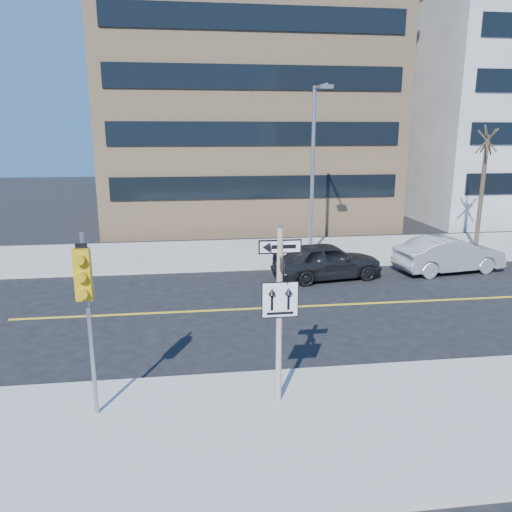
{
  "coord_description": "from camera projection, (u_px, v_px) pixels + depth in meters",
  "views": [
    {
      "loc": [
        -1.84,
        -12.57,
        6.1
      ],
      "look_at": [
        0.35,
        4.0,
        1.93
      ],
      "focal_mm": 35.0,
      "sensor_mm": 36.0,
      "label": 1
    }
  ],
  "objects": [
    {
      "name": "sign_pole",
      "position": [
        279.0,
        306.0,
        10.79
      ],
      "size": [
        0.92,
        0.92,
        4.06
      ],
      "color": "white",
      "rests_on": "near_sidewalk"
    },
    {
      "name": "parked_car_a",
      "position": [
        327.0,
        261.0,
        21.14
      ],
      "size": [
        2.53,
        4.86,
        1.58
      ],
      "primitive_type": "imported",
      "rotation": [
        0.0,
        0.0,
        1.72
      ],
      "color": "black",
      "rests_on": "ground"
    },
    {
      "name": "building_brick",
      "position": [
        241.0,
        90.0,
        35.92
      ],
      "size": [
        18.0,
        18.0,
        18.0
      ],
      "primitive_type": "cube",
      "color": "tan",
      "rests_on": "ground"
    },
    {
      "name": "ground",
      "position": [
        262.0,
        358.0,
        13.8
      ],
      "size": [
        120.0,
        120.0,
        0.0
      ],
      "primitive_type": "plane",
      "color": "black",
      "rests_on": "ground"
    },
    {
      "name": "street_tree_west",
      "position": [
        487.0,
        143.0,
        24.98
      ],
      "size": [
        1.8,
        1.8,
        6.35
      ],
      "color": "#32281D",
      "rests_on": "far_sidewalk"
    },
    {
      "name": "parked_car_b",
      "position": [
        449.0,
        254.0,
        22.16
      ],
      "size": [
        2.36,
        5.03,
        1.59
      ],
      "primitive_type": "imported",
      "rotation": [
        0.0,
        0.0,
        1.71
      ],
      "color": "gray",
      "rests_on": "ground"
    },
    {
      "name": "traffic_signal",
      "position": [
        85.0,
        289.0,
        10.0
      ],
      "size": [
        0.32,
        0.45,
        4.0
      ],
      "color": "gray",
      "rests_on": "near_sidewalk"
    },
    {
      "name": "streetlight_a",
      "position": [
        314.0,
        161.0,
        23.5
      ],
      "size": [
        0.55,
        2.25,
        8.0
      ],
      "color": "gray",
      "rests_on": "far_sidewalk"
    }
  ]
}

